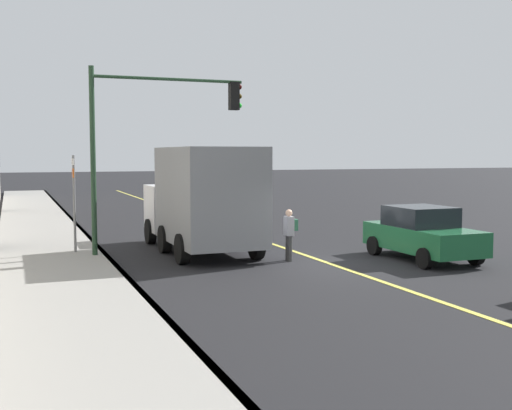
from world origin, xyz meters
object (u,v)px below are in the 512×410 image
object	(u,v)px
traffic_light_mast	(153,127)
street_sign_post	(74,198)
car_green	(422,233)
truck_gray	(203,199)
pedestrian_with_backpack	(290,231)

from	to	relation	value
traffic_light_mast	street_sign_post	world-z (taller)	traffic_light_mast
car_green	street_sign_post	bearing A→B (deg)	66.02
truck_gray	traffic_light_mast	xyz separation A→B (m)	(-0.05, 1.60, 2.27)
car_green	street_sign_post	size ratio (longest dim) A/B	1.27
car_green	truck_gray	xyz separation A→B (m)	(3.61, 5.86, 0.96)
traffic_light_mast	street_sign_post	distance (m)	3.30
car_green	traffic_light_mast	bearing A→B (deg)	64.49
street_sign_post	traffic_light_mast	bearing A→B (deg)	-108.84
street_sign_post	car_green	bearing A→B (deg)	-113.98
car_green	traffic_light_mast	distance (m)	8.88
traffic_light_mast	street_sign_post	size ratio (longest dim) A/B	1.84
car_green	street_sign_post	xyz separation A→B (m)	(4.36, 9.81, 1.05)
truck_gray	pedestrian_with_backpack	world-z (taller)	truck_gray
car_green	street_sign_post	world-z (taller)	street_sign_post
truck_gray	car_green	bearing A→B (deg)	-121.63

